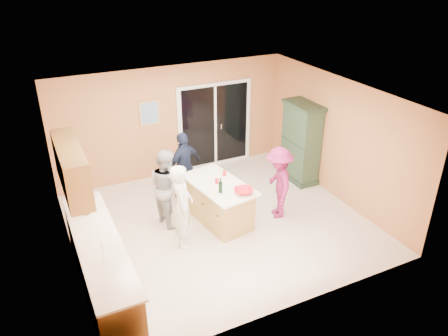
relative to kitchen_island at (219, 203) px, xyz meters
name	(u,v)px	position (x,y,z in m)	size (l,w,h in m)	color
floor	(219,223)	(-0.04, -0.11, -0.39)	(5.50, 5.50, 0.00)	silver
ceiling	(219,96)	(-0.04, -0.11, 2.21)	(5.50, 5.00, 0.10)	silver
wall_back	(173,122)	(-0.04, 2.39, 0.91)	(5.50, 0.10, 2.60)	#E59A5E
wall_front	(296,236)	(-0.04, -2.61, 0.91)	(5.50, 0.10, 2.60)	#E59A5E
wall_left	(64,197)	(-2.79, -0.11, 0.91)	(0.10, 5.00, 2.60)	#E59A5E
wall_right	(338,139)	(2.71, -0.11, 0.91)	(0.10, 5.00, 2.60)	#E59A5E
left_cabinet_run	(103,272)	(-2.49, -1.16, 0.07)	(0.65, 3.05, 1.24)	#B79347
upper_cabinets	(71,168)	(-2.62, -0.31, 1.49)	(0.35, 1.60, 0.75)	#B79347
sliding_door	(215,125)	(1.01, 2.35, 0.66)	(1.90, 0.07, 2.10)	white
framed_picture	(149,113)	(-0.59, 2.36, 1.21)	(0.46, 0.04, 0.56)	tan
kitchen_island	(219,203)	(0.00, 0.00, 0.00)	(1.09, 1.69, 0.83)	#B79347
green_hutch	(301,143)	(2.45, 0.80, 0.51)	(0.53, 1.01, 1.85)	#213625
woman_white	(182,206)	(-0.90, -0.40, 0.40)	(0.58, 0.38, 1.59)	silver
woman_grey	(167,187)	(-0.91, 0.42, 0.38)	(0.75, 0.58, 1.54)	#9B9B9D
woman_navy	(184,166)	(-0.26, 1.17, 0.36)	(0.88, 0.37, 1.50)	#1C243E
woman_magenta	(278,183)	(1.14, -0.34, 0.35)	(0.96, 0.55, 1.49)	maroon
serving_bowl	(244,191)	(0.26, -0.52, 0.48)	(0.34, 0.34, 0.08)	red
tulip_vase	(85,203)	(-2.49, -0.19, 0.77)	(0.23, 0.16, 0.44)	red
tumbler_near	(217,181)	(-0.03, 0.02, 0.49)	(0.07, 0.07, 0.11)	red
tumbler_far	(225,173)	(0.25, 0.25, 0.49)	(0.07, 0.07, 0.11)	red
wine_bottle	(220,187)	(-0.11, -0.32, 0.56)	(0.07, 0.07, 0.30)	black
white_plate	(198,179)	(-0.29, 0.34, 0.45)	(0.21, 0.21, 0.01)	silver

